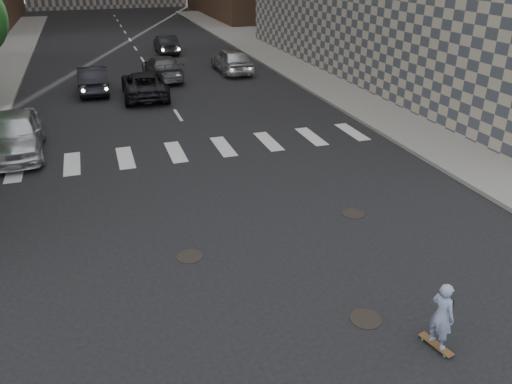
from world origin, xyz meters
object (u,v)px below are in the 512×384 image
at_px(skateboarder, 442,315).
at_px(traffic_car_e, 166,44).
at_px(silver_sedan, 15,134).
at_px(traffic_car_b, 162,68).
at_px(traffic_car_a, 93,79).
at_px(traffic_car_c, 144,84).
at_px(traffic_car_d, 231,60).

relative_size(skateboarder, traffic_car_e, 0.37).
xyz_separation_m(silver_sedan, traffic_car_b, (7.50, 11.26, -0.12)).
relative_size(traffic_car_a, traffic_car_e, 1.06).
xyz_separation_m(skateboarder, silver_sedan, (-9.13, 14.46, 0.02)).
xyz_separation_m(traffic_car_c, traffic_car_d, (6.31, 4.56, 0.11)).
bearing_deg(traffic_car_a, traffic_car_b, -154.09).
distance_m(skateboarder, traffic_car_b, 25.77).
xyz_separation_m(silver_sedan, traffic_car_e, (9.16, 20.19, -0.14)).
relative_size(traffic_car_c, traffic_car_d, 1.06).
distance_m(skateboarder, traffic_car_c, 21.96).
bearing_deg(traffic_car_c, silver_sedan, 53.33).
bearing_deg(skateboarder, silver_sedan, 109.17).
relative_size(silver_sedan, traffic_car_c, 0.97).
bearing_deg(silver_sedan, traffic_car_c, 48.98).
relative_size(traffic_car_b, traffic_car_e, 1.18).
height_order(skateboarder, traffic_car_e, skateboarder).
bearing_deg(traffic_car_a, skateboarder, 104.72).
relative_size(silver_sedan, traffic_car_e, 1.16).
relative_size(traffic_car_a, traffic_car_b, 0.90).
bearing_deg(traffic_car_d, skateboarder, 82.56).
xyz_separation_m(traffic_car_a, traffic_car_e, (5.92, 10.93, -0.04)).
bearing_deg(traffic_car_c, skateboarder, 100.87).
relative_size(skateboarder, traffic_car_d, 0.33).
relative_size(silver_sedan, traffic_car_a, 1.10).
xyz_separation_m(traffic_car_b, traffic_car_e, (1.66, 8.93, -0.03)).
bearing_deg(traffic_car_e, traffic_car_d, 109.92).
bearing_deg(silver_sedan, skateboarder, -59.70).
height_order(silver_sedan, traffic_car_b, silver_sedan).
bearing_deg(traffic_car_b, traffic_car_d, -175.01).
height_order(silver_sedan, traffic_car_c, silver_sedan).
distance_m(traffic_car_a, traffic_car_e, 12.43).
bearing_deg(traffic_car_e, traffic_car_b, 79.48).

